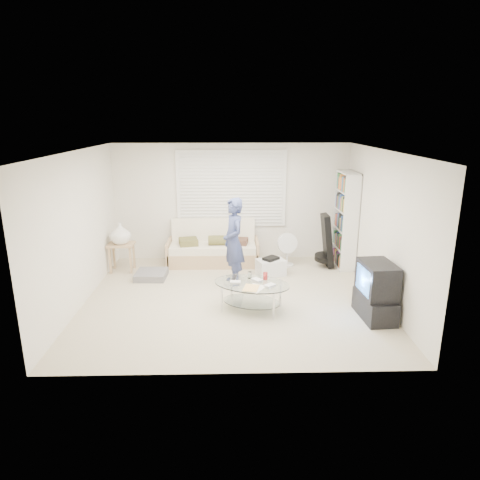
{
  "coord_description": "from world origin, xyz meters",
  "views": [
    {
      "loc": [
        -0.05,
        -6.81,
        3.0
      ],
      "look_at": [
        0.13,
        0.3,
        0.96
      ],
      "focal_mm": 32.0,
      "sensor_mm": 36.0,
      "label": 1
    }
  ],
  "objects_px": {
    "tv_unit": "(376,291)",
    "coffee_table": "(252,288)",
    "bookshelf": "(345,220)",
    "futon_sofa": "(213,250)"
  },
  "relations": [
    {
      "from": "tv_unit",
      "to": "coffee_table",
      "type": "relative_size",
      "value": 0.63
    },
    {
      "from": "tv_unit",
      "to": "bookshelf",
      "type": "bearing_deg",
      "value": 87.04
    },
    {
      "from": "bookshelf",
      "to": "tv_unit",
      "type": "relative_size",
      "value": 2.21
    },
    {
      "from": "tv_unit",
      "to": "coffee_table",
      "type": "distance_m",
      "value": 1.92
    },
    {
      "from": "bookshelf",
      "to": "coffee_table",
      "type": "bearing_deg",
      "value": -134.05
    },
    {
      "from": "tv_unit",
      "to": "futon_sofa",
      "type": "bearing_deg",
      "value": 134.44
    },
    {
      "from": "bookshelf",
      "to": "tv_unit",
      "type": "xyz_separation_m",
      "value": [
        -0.13,
        -2.42,
        -0.55
      ]
    },
    {
      "from": "bookshelf",
      "to": "tv_unit",
      "type": "distance_m",
      "value": 2.49
    },
    {
      "from": "futon_sofa",
      "to": "coffee_table",
      "type": "distance_m",
      "value": 2.41
    },
    {
      "from": "tv_unit",
      "to": "coffee_table",
      "type": "xyz_separation_m",
      "value": [
        -1.89,
        0.34,
        -0.07
      ]
    }
  ]
}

